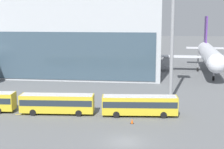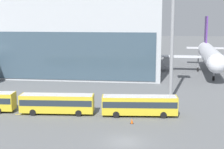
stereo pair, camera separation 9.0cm
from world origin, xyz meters
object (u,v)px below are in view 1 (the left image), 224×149
Objects in this scene: airliner_at_gate_far at (209,54)px; traffic_cone_0 at (132,121)px; shuttle_bus_2 at (140,104)px; shuttle_bus_1 at (57,103)px.

airliner_at_gate_far is 55.74× the size of traffic_cone_0.
shuttle_bus_1 is at bearing 177.21° from shuttle_bus_2.
shuttle_bus_1 is 12.82m from shuttle_bus_2.
shuttle_bus_1 is 1.00× the size of shuttle_bus_2.
shuttle_bus_1 is 15.97× the size of traffic_cone_0.
shuttle_bus_1 is 12.49m from traffic_cone_0.
traffic_cone_0 is at bearing -16.99° from airliner_at_gate_far.
traffic_cone_0 is at bearing -19.83° from shuttle_bus_1.
airliner_at_gate_far is 53.33m from shuttle_bus_1.
shuttle_bus_1 is at bearing 163.85° from traffic_cone_0.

